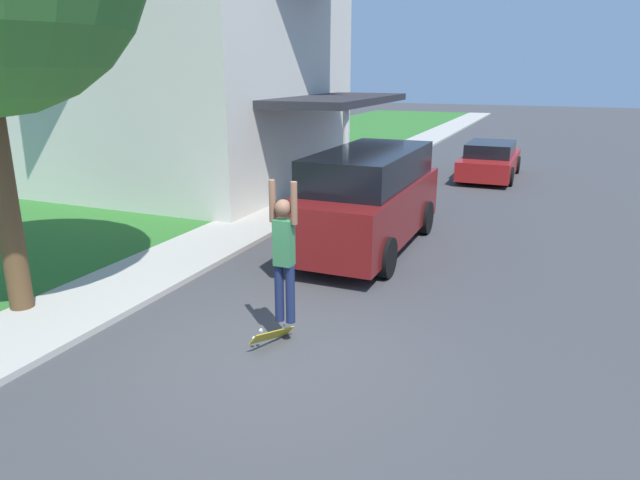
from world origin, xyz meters
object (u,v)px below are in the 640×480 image
at_px(car_down_street, 490,161).
at_px(skateboard, 272,335).
at_px(skateboarder, 284,251).
at_px(suv_parked, 368,198).

xyz_separation_m(car_down_street, skateboard, (-1.15, -14.58, -0.45)).
height_order(skateboarder, skateboard, skateboarder).
bearing_deg(skateboarder, car_down_street, 86.02).
relative_size(car_down_street, skateboard, 5.77).
height_order(car_down_street, skateboard, car_down_street).
distance_m(car_down_street, skateboard, 14.63).
bearing_deg(suv_parked, car_down_street, 81.92).
distance_m(suv_parked, car_down_street, 9.77).
bearing_deg(car_down_street, skateboard, -94.51).
bearing_deg(skateboard, skateboarder, 44.88).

